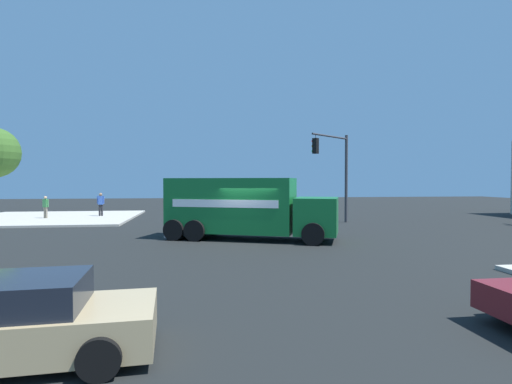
# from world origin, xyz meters

# --- Properties ---
(ground_plane) EXTENTS (100.00, 100.00, 0.00)m
(ground_plane) POSITION_xyz_m (0.00, 0.00, 0.00)
(ground_plane) COLOR black
(sidewalk_corner_near) EXTENTS (11.96, 11.96, 0.14)m
(sidewalk_corner_near) POSITION_xyz_m (-13.13, -13.13, 0.07)
(sidewalk_corner_near) COLOR #B2ADA0
(sidewalk_corner_near) RESTS_ON ground
(delivery_truck) EXTENTS (5.34, 8.45, 2.96)m
(delivery_truck) POSITION_xyz_m (-0.64, 0.01, 1.54)
(delivery_truck) COLOR #146B2D
(delivery_truck) RESTS_ON ground
(traffic_light_primary) EXTENTS (2.78, 3.29, 5.96)m
(traffic_light_primary) POSITION_xyz_m (-6.91, 6.77, 3.92)
(traffic_light_primary) COLOR #38383D
(traffic_light_primary) RESTS_ON ground
(sedan_tan) EXTENTS (2.28, 4.42, 1.31)m
(sedan_tan) POSITION_xyz_m (12.08, -5.08, 0.63)
(sedan_tan) COLOR tan
(sedan_tan) RESTS_ON ground
(pedestrian_near_corner) EXTENTS (0.35, 0.48, 1.60)m
(pedestrian_near_corner) POSITION_xyz_m (-12.25, -13.27, 1.05)
(pedestrian_near_corner) COLOR gray
(pedestrian_near_corner) RESTS_ON sidewalk_corner_near
(pedestrian_crossing) EXTENTS (0.24, 0.53, 1.77)m
(pedestrian_crossing) POSITION_xyz_m (-13.66, -9.75, 1.16)
(pedestrian_crossing) COLOR black
(pedestrian_crossing) RESTS_ON sidewalk_corner_near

